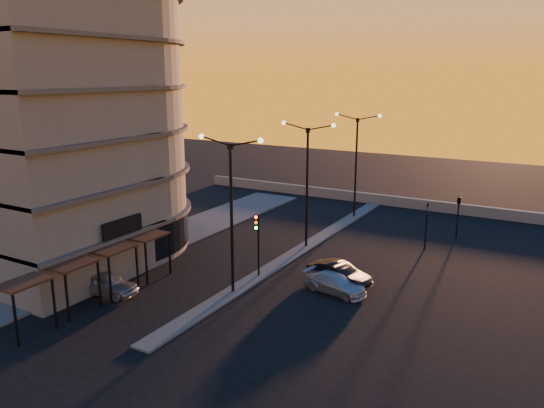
{
  "coord_description": "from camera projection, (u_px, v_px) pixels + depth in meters",
  "views": [
    {
      "loc": [
        16.89,
        -24.72,
        12.92
      ],
      "look_at": [
        -1.17,
        6.81,
        3.94
      ],
      "focal_mm": 35.0,
      "sensor_mm": 36.0,
      "label": 1
    }
  ],
  "objects": [
    {
      "name": "signal_east_a",
      "position": [
        426.0,
        225.0,
        39.54
      ],
      "size": [
        0.13,
        0.16,
        3.6
      ],
      "color": "black",
      "rests_on": "ground"
    },
    {
      "name": "car_wagon",
      "position": [
        335.0,
        283.0,
        31.99
      ],
      "size": [
        4.24,
        2.32,
        1.17
      ],
      "primitive_type": "imported",
      "rotation": [
        0.0,
        0.0,
        1.39
      ],
      "color": "#B8B9C0",
      "rests_on": "ground"
    },
    {
      "name": "streetlamp_far",
      "position": [
        356.0,
        157.0,
        47.58
      ],
      "size": [
        4.32,
        0.32,
        9.51
      ],
      "color": "black",
      "rests_on": "ground"
    },
    {
      "name": "ground",
      "position": [
        233.0,
        293.0,
        32.07
      ],
      "size": [
        120.0,
        120.0,
        0.0
      ],
      "primitive_type": "plane",
      "color": "black",
      "rests_on": "ground"
    },
    {
      "name": "car_sedan",
      "position": [
        339.0,
        274.0,
        33.27
      ],
      "size": [
        4.38,
        2.34,
        1.37
      ],
      "primitive_type": "imported",
      "rotation": [
        0.0,
        0.0,
        1.35
      ],
      "color": "black",
      "rests_on": "ground"
    },
    {
      "name": "median",
      "position": [
        306.0,
        246.0,
        40.48
      ],
      "size": [
        1.2,
        36.0,
        0.12
      ],
      "primitive_type": "cube",
      "color": "#474845",
      "rests_on": "ground"
    },
    {
      "name": "signal_east_b",
      "position": [
        459.0,
        201.0,
        41.91
      ],
      "size": [
        0.42,
        1.99,
        3.6
      ],
      "color": "black",
      "rests_on": "ground"
    },
    {
      "name": "streetlamp_near",
      "position": [
        231.0,
        203.0,
        30.73
      ],
      "size": [
        4.32,
        0.32,
        9.51
      ],
      "color": "black",
      "rests_on": "ground"
    },
    {
      "name": "streetlamp_mid",
      "position": [
        307.0,
        175.0,
        39.16
      ],
      "size": [
        4.32,
        0.32,
        9.51
      ],
      "color": "black",
      "rests_on": "ground"
    },
    {
      "name": "sidewalk_west",
      "position": [
        148.0,
        246.0,
        40.5
      ],
      "size": [
        5.0,
        40.0,
        0.12
      ],
      "primitive_type": "cube",
      "color": "#474845",
      "rests_on": "ground"
    },
    {
      "name": "traffic_light_main",
      "position": [
        257.0,
        235.0,
        33.8
      ],
      "size": [
        0.28,
        0.44,
        4.25
      ],
      "color": "black",
      "rests_on": "ground"
    },
    {
      "name": "car_hatchback",
      "position": [
        106.0,
        283.0,
        31.72
      ],
      "size": [
        4.19,
        2.14,
        1.37
      ],
      "primitive_type": "imported",
      "rotation": [
        0.0,
        0.0,
        1.71
      ],
      "color": "#A3A5AB",
      "rests_on": "ground"
    },
    {
      "name": "building",
      "position": [
        59.0,
        89.0,
        36.0
      ],
      "size": [
        14.35,
        17.08,
        25.0
      ],
      "color": "slate",
      "rests_on": "ground"
    },
    {
      "name": "parapet",
      "position": [
        395.0,
        201.0,
        52.89
      ],
      "size": [
        44.0,
        0.5,
        1.0
      ],
      "primitive_type": "cube",
      "color": "slate",
      "rests_on": "ground"
    }
  ]
}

